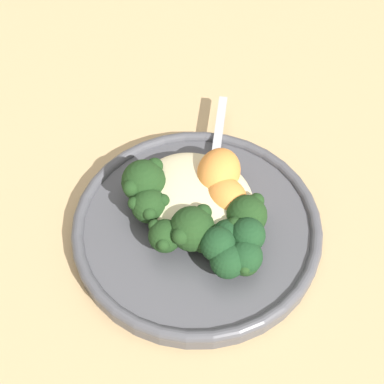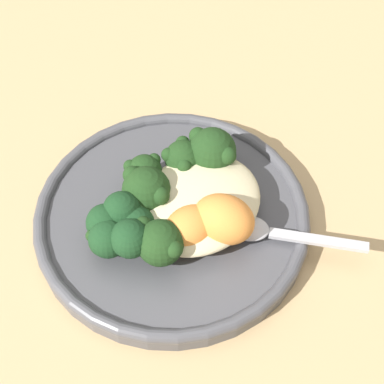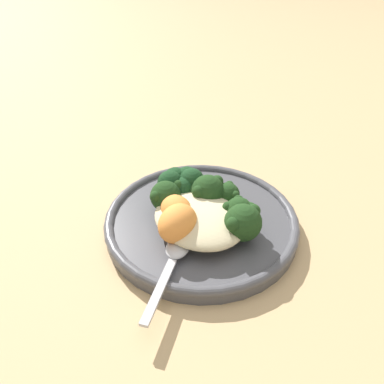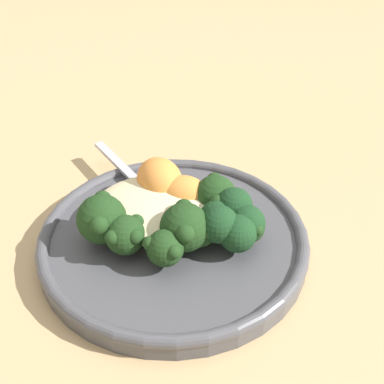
# 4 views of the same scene
# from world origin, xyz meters

# --- Properties ---
(ground_plane) EXTENTS (4.00, 4.00, 0.00)m
(ground_plane) POSITION_xyz_m (0.00, 0.00, 0.00)
(ground_plane) COLOR tan
(plate) EXTENTS (0.24, 0.24, 0.02)m
(plate) POSITION_xyz_m (-0.00, -0.01, 0.01)
(plate) COLOR #4C4C51
(plate) RESTS_ON ground_plane
(quinoa_mound) EXTENTS (0.12, 0.10, 0.03)m
(quinoa_mound) POSITION_xyz_m (-0.01, 0.01, 0.03)
(quinoa_mound) COLOR beige
(quinoa_mound) RESTS_ON plate
(broccoli_stalk_0) EXTENTS (0.09, 0.06, 0.04)m
(broccoli_stalk_0) POSITION_xyz_m (-0.06, -0.01, 0.04)
(broccoli_stalk_0) COLOR #9EBC66
(broccoli_stalk_0) RESTS_ON plate
(broccoli_stalk_1) EXTENTS (0.06, 0.07, 0.03)m
(broccoli_stalk_1) POSITION_xyz_m (-0.04, -0.02, 0.04)
(broccoli_stalk_1) COLOR #9EBC66
(broccoli_stalk_1) RESTS_ON plate
(broccoli_stalk_2) EXTENTS (0.03, 0.09, 0.03)m
(broccoli_stalk_2) POSITION_xyz_m (-0.01, -0.03, 0.04)
(broccoli_stalk_2) COLOR #9EBC66
(broccoli_stalk_2) RESTS_ON plate
(broccoli_stalk_3) EXTENTS (0.05, 0.09, 0.04)m
(broccoli_stalk_3) POSITION_xyz_m (0.01, -0.02, 0.04)
(broccoli_stalk_3) COLOR #9EBC66
(broccoli_stalk_3) RESTS_ON plate
(broccoli_stalk_4) EXTENTS (0.06, 0.07, 0.03)m
(broccoli_stalk_4) POSITION_xyz_m (0.02, -0.01, 0.04)
(broccoli_stalk_4) COLOR #9EBC66
(broccoli_stalk_4) RESTS_ON plate
(broccoli_stalk_5) EXTENTS (0.11, 0.07, 0.03)m
(broccoli_stalk_5) POSITION_xyz_m (0.04, -0.01, 0.03)
(broccoli_stalk_5) COLOR #9EBC66
(broccoli_stalk_5) RESTS_ON plate
(broccoli_stalk_6) EXTENTS (0.08, 0.05, 0.04)m
(broccoli_stalk_6) POSITION_xyz_m (0.03, 0.02, 0.04)
(broccoli_stalk_6) COLOR #9EBC66
(broccoli_stalk_6) RESTS_ON plate
(sweet_potato_chunk_0) EXTENTS (0.05, 0.05, 0.03)m
(sweet_potato_chunk_0) POSITION_xyz_m (0.01, 0.03, 0.04)
(sweet_potato_chunk_0) COLOR orange
(sweet_potato_chunk_0) RESTS_ON plate
(sweet_potato_chunk_1) EXTENTS (0.06, 0.06, 0.04)m
(sweet_potato_chunk_1) POSITION_xyz_m (-0.01, 0.04, 0.04)
(sweet_potato_chunk_1) COLOR orange
(sweet_potato_chunk_1) RESTS_ON plate
(kale_tuft) EXTENTS (0.06, 0.06, 0.04)m
(kale_tuft) POSITION_xyz_m (0.05, -0.02, 0.04)
(kale_tuft) COLOR #193D1E
(kale_tuft) RESTS_ON plate
(spoon) EXTENTS (0.08, 0.11, 0.01)m
(spoon) POSITION_xyz_m (-0.04, 0.07, 0.03)
(spoon) COLOR #B7B7BC
(spoon) RESTS_ON plate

